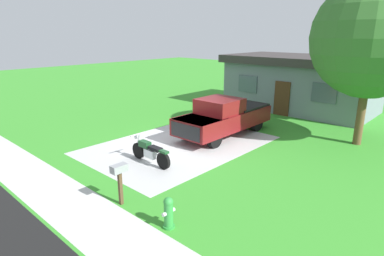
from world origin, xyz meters
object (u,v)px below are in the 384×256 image
object	(u,v)px
shade_tree	(372,38)
pickup_truck	(225,116)
mailbox	(119,174)
neighbor_house	(301,82)
motorcycle	(150,152)
fire_hydrant	(169,213)

from	to	relation	value
shade_tree	pickup_truck	bearing A→B (deg)	-150.92
mailbox	shade_tree	world-z (taller)	shade_tree
mailbox	neighbor_house	xyz separation A→B (m)	(-1.79, 15.70, 0.81)
motorcycle	fire_hydrant	xyz separation A→B (m)	(3.71, -2.50, -0.05)
fire_hydrant	neighbor_house	distance (m)	16.06
motorcycle	neighbor_house	world-z (taller)	neighbor_house
motorcycle	mailbox	xyz separation A→B (m)	(1.79, -2.63, 0.51)
motorcycle	mailbox	distance (m)	3.22
fire_hydrant	mailbox	size ratio (longest dim) A/B	0.69
motorcycle	pickup_truck	world-z (taller)	pickup_truck
pickup_truck	shade_tree	distance (m)	7.18
shade_tree	mailbox	bearing A→B (deg)	-107.91
motorcycle	fire_hydrant	world-z (taller)	motorcycle
shade_tree	neighbor_house	bearing A→B (deg)	135.52
shade_tree	neighbor_house	xyz separation A→B (m)	(-5.21, 5.12, -2.91)
motorcycle	pickup_truck	xyz separation A→B (m)	(-0.15, 4.97, 0.48)
fire_hydrant	shade_tree	size ratio (longest dim) A/B	0.12
shade_tree	fire_hydrant	bearing A→B (deg)	-98.18
motorcycle	shade_tree	xyz separation A→B (m)	(5.21, 7.95, 4.23)
mailbox	neighbor_house	distance (m)	15.82
shade_tree	neighbor_house	distance (m)	7.87
fire_hydrant	pickup_truck	bearing A→B (deg)	117.29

